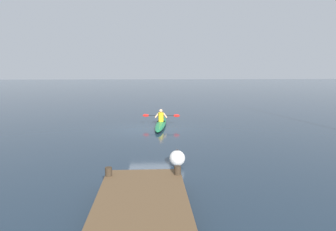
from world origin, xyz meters
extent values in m
plane|color=#1E2D3D|center=(0.00, 0.00, 0.00)|extent=(160.00, 160.00, 0.00)
ellipsoid|color=#19723F|center=(-0.73, -1.06, 0.14)|extent=(1.14, 5.14, 0.28)
torus|color=black|center=(-0.74, -1.21, 0.26)|extent=(0.59, 0.59, 0.04)
cylinder|color=black|center=(-0.89, -2.58, 0.27)|extent=(0.18, 0.18, 0.02)
cylinder|color=yellow|center=(-0.73, -1.09, 0.56)|extent=(0.33, 0.33, 0.56)
sphere|color=tan|center=(-0.73, -1.09, 0.95)|extent=(0.21, 0.21, 0.21)
cylinder|color=black|center=(-0.75, -1.29, 0.62)|extent=(1.92, 0.24, 0.03)
ellipsoid|color=red|center=(0.21, -1.40, 0.62)|extent=(0.40, 0.08, 0.17)
ellipsoid|color=red|center=(-1.71, -1.19, 0.62)|extent=(0.40, 0.08, 0.17)
cylinder|color=tan|center=(-0.48, -1.20, 0.64)|extent=(0.29, 0.21, 0.34)
cylinder|color=tan|center=(-1.00, -1.15, 0.64)|extent=(0.27, 0.23, 0.34)
cylinder|color=#382B1E|center=(-0.87, 9.27, 0.38)|extent=(0.20, 0.20, 0.77)
cylinder|color=#382B1E|center=(1.12, 9.27, 0.38)|extent=(0.20, 0.20, 0.77)
sphere|color=silver|center=(-1.06, 6.89, 0.29)|extent=(0.58, 0.58, 0.58)
torus|color=#333338|center=(-1.06, 6.89, 0.61)|extent=(0.12, 0.12, 0.02)
camera|label=1|loc=(-0.10, 17.85, 3.59)|focal=33.03mm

